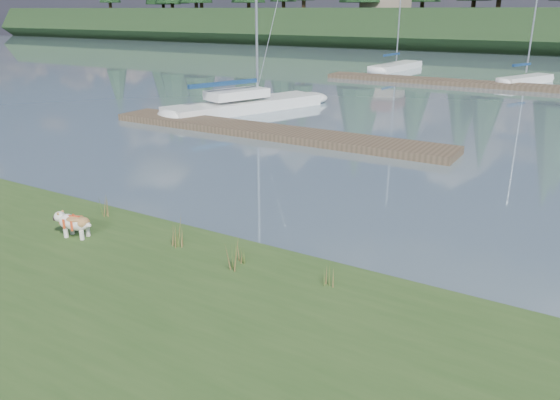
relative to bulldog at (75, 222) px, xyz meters
The scene contains 16 objects.
ground 33.33m from the bulldog, 87.75° to the left, with size 200.00×200.00×0.00m, color gray.
bank 3.05m from the bulldog, 64.20° to the right, with size 60.00×9.00×0.35m, color #334E20.
ridge 76.33m from the bulldog, 89.02° to the left, with size 200.00×20.00×5.00m, color black.
bulldog is the anchor object (origin of this frame).
sailboat_main 18.53m from the bulldog, 110.87° to the left, with size 5.31×10.35×14.61m.
dock_near 12.60m from the bulldog, 102.35° to the left, with size 16.00×2.00×0.30m, color #4C3D2C.
dock_far 33.46m from the bulldog, 84.33° to the left, with size 26.00×2.20×0.30m, color #4C3D2C.
sailboat_bg_1 42.02m from the bulldog, 99.66° to the left, with size 2.47×8.76×12.81m.
sailboat_bg_2 37.00m from the bulldog, 83.18° to the left, with size 3.51×6.21×9.54m.
weed_0 2.34m from the bulldog, 19.37° to the left, with size 0.17×0.14×0.71m.
weed_1 2.43m from the bulldog, 18.22° to the left, with size 0.17×0.14×0.55m.
weed_2 3.99m from the bulldog, ahead, with size 0.17×0.14×0.77m.
weed_3 1.33m from the bulldog, 109.81° to the left, with size 0.17×0.14×0.59m.
weed_4 3.97m from the bulldog, 11.22° to the left, with size 0.17×0.14×0.43m.
weed_5 5.87m from the bulldog, ahead, with size 0.17×0.14×0.50m.
mud_lip 2.23m from the bulldog, 52.35° to the left, with size 60.00×0.50×0.14m, color #33281C.
Camera 1 is at (8.31, -10.52, 5.11)m, focal length 35.00 mm.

